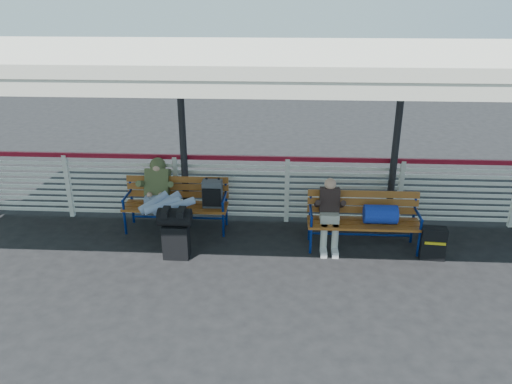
# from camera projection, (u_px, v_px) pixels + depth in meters

# --- Properties ---
(ground) EXTENTS (60.00, 60.00, 0.00)m
(ground) POSITION_uv_depth(u_px,v_px,m) (286.00, 276.00, 7.39)
(ground) COLOR black
(ground) RESTS_ON ground
(fence) EXTENTS (12.08, 0.08, 1.24)m
(fence) POSITION_uv_depth(u_px,v_px,m) (287.00, 188.00, 8.90)
(fence) COLOR silver
(fence) RESTS_ON ground
(canopy) EXTENTS (12.60, 3.60, 3.16)m
(canopy) POSITION_uv_depth(u_px,v_px,m) (291.00, 58.00, 7.05)
(canopy) COLOR silver
(canopy) RESTS_ON ground
(luggage_stack) EXTENTS (0.51, 0.29, 0.84)m
(luggage_stack) POSITION_uv_depth(u_px,v_px,m) (176.00, 231.00, 7.74)
(luggage_stack) COLOR black
(luggage_stack) RESTS_ON ground
(bench_left) EXTENTS (1.80, 0.56, 0.94)m
(bench_left) POSITION_uv_depth(u_px,v_px,m) (188.00, 197.00, 8.64)
(bench_left) COLOR #93461C
(bench_left) RESTS_ON ground
(bench_right) EXTENTS (1.80, 0.56, 0.92)m
(bench_right) POSITION_uv_depth(u_px,v_px,m) (370.00, 215.00, 8.01)
(bench_right) COLOR #93461C
(bench_right) RESTS_ON ground
(traveler_man) EXTENTS (0.94, 1.64, 0.77)m
(traveler_man) POSITION_uv_depth(u_px,v_px,m) (163.00, 199.00, 8.30)
(traveler_man) COLOR #91A5C3
(traveler_man) RESTS_ON ground
(companion_person) EXTENTS (0.32, 0.66, 1.15)m
(companion_person) POSITION_uv_depth(u_px,v_px,m) (330.00, 213.00, 8.02)
(companion_person) COLOR #B1AFA1
(companion_person) RESTS_ON ground
(suitcase_side) EXTENTS (0.40, 0.26, 0.53)m
(suitcase_side) POSITION_uv_depth(u_px,v_px,m) (433.00, 243.00, 7.78)
(suitcase_side) COLOR black
(suitcase_side) RESTS_ON ground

